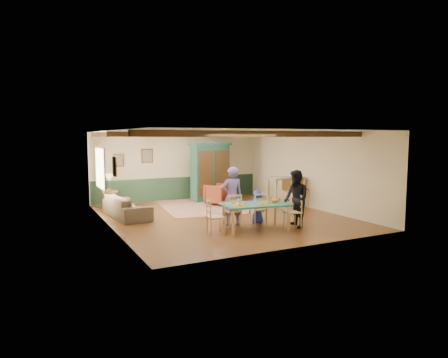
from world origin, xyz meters
name	(u,v)px	position (x,y,z in m)	size (l,w,h in m)	color
floor	(223,216)	(0.00, 0.00, 0.00)	(8.00, 8.00, 0.00)	#573118
wall_back	(179,166)	(0.00, 4.00, 1.35)	(7.00, 0.02, 2.70)	beige
wall_left	(110,180)	(-3.50, 0.00, 1.35)	(0.02, 8.00, 2.70)	beige
wall_right	(311,170)	(3.50, 0.00, 1.35)	(0.02, 8.00, 2.70)	beige
ceiling	(222,131)	(0.00, 0.00, 2.70)	(7.00, 8.00, 0.02)	white
wainscot_back	(179,188)	(0.00, 3.98, 0.45)	(6.95, 0.03, 0.90)	#1A311F
ceiling_beam_front	(262,134)	(0.00, -2.30, 2.61)	(6.95, 0.16, 0.16)	#301F0D
ceiling_beam_mid	(217,134)	(0.00, 0.40, 2.61)	(6.95, 0.16, 0.16)	#301F0D
ceiling_beam_back	(187,135)	(0.00, 3.00, 2.61)	(6.95, 0.16, 0.16)	#301F0D
window_left	(100,168)	(-3.47, 1.70, 1.55)	(0.06, 1.60, 1.30)	white
picture_left_wall	(115,167)	(-3.47, -0.60, 1.75)	(0.04, 0.42, 0.52)	gray
picture_back_a	(147,156)	(-1.30, 3.97, 1.80)	(0.45, 0.04, 0.55)	gray
picture_back_b	(119,160)	(-2.40, 3.97, 1.65)	(0.38, 0.04, 0.48)	gray
dining_table	(255,217)	(-0.07, -2.14, 0.37)	(1.76, 0.98, 0.73)	#226C59
dining_chair_far_left	(233,210)	(-0.36, -1.39, 0.47)	(0.41, 0.43, 0.93)	tan
dining_chair_far_right	(258,208)	(0.41, -1.50, 0.47)	(0.41, 0.43, 0.93)	tan
dining_chair_end_left	(216,216)	(-1.19, -1.99, 0.47)	(0.41, 0.43, 0.93)	tan
dining_chair_end_right	(293,211)	(1.04, -2.30, 0.47)	(0.41, 0.43, 0.93)	tan
person_man	(232,196)	(-0.35, -1.31, 0.84)	(0.62, 0.40, 1.69)	#5D4E87
person_woman	(296,199)	(1.14, -2.31, 0.81)	(0.79, 0.61, 1.62)	black
person_child	(257,207)	(0.42, -1.42, 0.49)	(0.48, 0.31, 0.98)	#2A38A8
cat	(275,200)	(0.45, -2.32, 0.82)	(0.35, 0.14, 0.18)	orange
place_setting_near_left	(240,204)	(-0.64, -2.31, 0.79)	(0.39, 0.29, 0.11)	yellow
place_setting_near_center	(263,203)	(-0.01, -2.40, 0.79)	(0.39, 0.29, 0.11)	yellow
place_setting_far_left	(234,201)	(-0.57, -1.83, 0.79)	(0.39, 0.29, 0.11)	yellow
place_setting_far_right	(270,199)	(0.49, -1.98, 0.79)	(0.39, 0.29, 0.11)	yellow
area_rug	(207,206)	(0.31, 1.93, 0.01)	(3.17, 3.76, 0.01)	#C3AC8D
armoire	(210,172)	(1.02, 3.16, 1.15)	(1.63, 0.65, 2.31)	#16392C
armchair	(219,194)	(0.88, 2.08, 0.39)	(0.84, 0.86, 0.78)	#49160E
sofa	(127,207)	(-2.77, 1.23, 0.34)	(2.30, 0.90, 0.67)	#403628
end_table	(110,200)	(-2.96, 2.93, 0.32)	(0.53, 0.53, 0.65)	#301F0D
table_lamp	(109,182)	(-2.96, 2.93, 0.95)	(0.33, 0.33, 0.59)	beige
counter_table	(286,192)	(2.79, 0.48, 0.55)	(1.31, 0.77, 1.10)	tan
bar_stool_left	(289,195)	(2.53, -0.06, 0.53)	(0.37, 0.41, 1.06)	#A67940
bar_stool_right	(303,193)	(3.26, 0.08, 0.55)	(0.39, 0.43, 1.10)	#A67940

